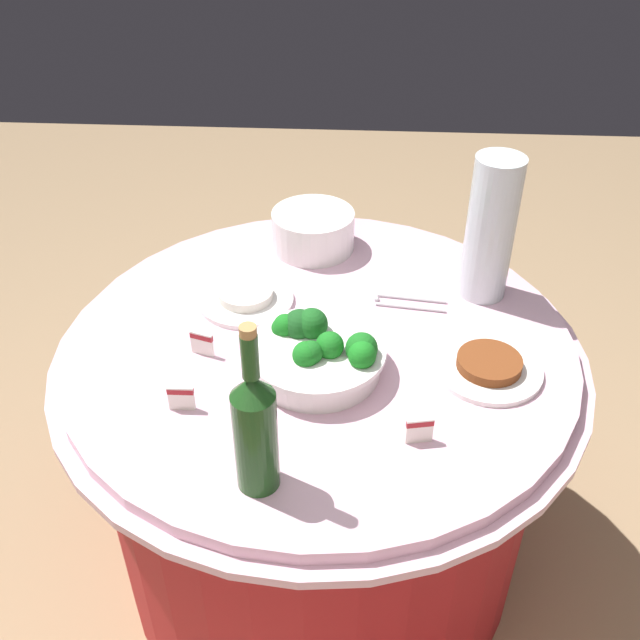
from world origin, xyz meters
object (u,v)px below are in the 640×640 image
object	(u,v)px
label_placard_rear	(181,397)
decorative_fruit_vase	(489,236)
food_plate_rice	(246,298)
label_placard_mid	(420,429)
plate_stack	(313,230)
broccoli_bowl	(318,353)
serving_tongs	(408,302)
wine_bottle	(255,428)
food_plate_stir_fry	(489,366)
label_placard_front	(202,342)

from	to	relation	value
label_placard_rear	decorative_fruit_vase	bearing A→B (deg)	-144.90
decorative_fruit_vase	food_plate_rice	bearing A→B (deg)	7.67
food_plate_rice	label_placard_mid	world-z (taller)	label_placard_mid
plate_stack	label_placard_rear	xyz separation A→B (m)	(0.21, 0.62, -0.02)
broccoli_bowl	serving_tongs	distance (m)	0.31
plate_stack	decorative_fruit_vase	bearing A→B (deg)	156.20
decorative_fruit_vase	serving_tongs	distance (m)	0.24
broccoli_bowl	label_placard_rear	bearing A→B (deg)	27.35
label_placard_rear	food_plate_rice	bearing A→B (deg)	-101.29
broccoli_bowl	decorative_fruit_vase	xyz separation A→B (m)	(-0.37, -0.30, 0.11)
wine_bottle	decorative_fruit_vase	distance (m)	0.76
broccoli_bowl	wine_bottle	world-z (taller)	wine_bottle
wine_bottle	label_placard_mid	xyz separation A→B (m)	(-0.28, -0.11, -0.10)
serving_tongs	food_plate_rice	bearing A→B (deg)	2.17
wine_bottle	label_placard_mid	distance (m)	0.32
plate_stack	food_plate_stir_fry	distance (m)	0.61
broccoli_bowl	decorative_fruit_vase	size ratio (longest dim) A/B	0.82
wine_bottle	food_plate_rice	xyz separation A→B (m)	(0.10, -0.53, -0.12)
food_plate_rice	label_placard_mid	size ratio (longest dim) A/B	4.00
wine_bottle	label_placard_mid	size ratio (longest dim) A/B	6.11
wine_bottle	food_plate_rice	distance (m)	0.56
broccoli_bowl	label_placard_mid	xyz separation A→B (m)	(-0.20, 0.19, -0.01)
decorative_fruit_vase	food_plate_stir_fry	distance (m)	0.32
serving_tongs	food_plate_rice	world-z (taller)	food_plate_rice
label_placard_mid	food_plate_rice	bearing A→B (deg)	-48.21
wine_bottle	label_placard_mid	bearing A→B (deg)	-158.10
food_plate_rice	label_placard_rear	size ratio (longest dim) A/B	4.00
decorative_fruit_vase	food_plate_rice	xyz separation A→B (m)	(0.55, 0.07, -0.14)
serving_tongs	wine_bottle	bearing A→B (deg)	63.20
broccoli_bowl	food_plate_stir_fry	xyz separation A→B (m)	(-0.35, -0.02, -0.03)
wine_bottle	serving_tongs	world-z (taller)	wine_bottle
food_plate_rice	wine_bottle	bearing A→B (deg)	100.33
label_placard_front	label_placard_rear	bearing A→B (deg)	87.18
decorative_fruit_vase	label_placard_mid	world-z (taller)	decorative_fruit_vase
plate_stack	serving_tongs	distance (m)	0.34
plate_stack	label_placard_rear	world-z (taller)	plate_stack
decorative_fruit_vase	label_placard_rear	bearing A→B (deg)	35.10
serving_tongs	label_placard_mid	distance (m)	0.44
broccoli_bowl	serving_tongs	size ratio (longest dim) A/B	1.67
label_placard_front	label_placard_rear	world-z (taller)	same
serving_tongs	label_placard_rear	distance (m)	0.58
serving_tongs	food_plate_rice	xyz separation A→B (m)	(0.37, 0.01, 0.01)
plate_stack	wine_bottle	distance (m)	0.79
wine_bottle	food_plate_stir_fry	size ratio (longest dim) A/B	1.53
serving_tongs	label_placard_mid	size ratio (longest dim) A/B	3.05
label_placard_rear	wine_bottle	bearing A→B (deg)	134.60
label_placard_mid	broccoli_bowl	bearing A→B (deg)	-44.25
broccoli_bowl	label_placard_rear	xyz separation A→B (m)	(0.25, 0.13, -0.01)
broccoli_bowl	decorative_fruit_vase	world-z (taller)	decorative_fruit_vase
plate_stack	label_placard_rear	distance (m)	0.65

